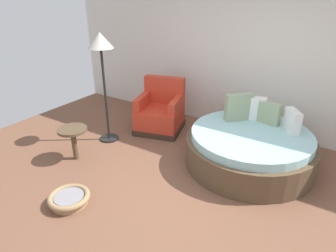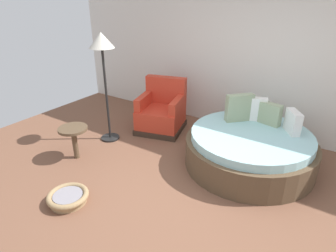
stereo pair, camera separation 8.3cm
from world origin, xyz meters
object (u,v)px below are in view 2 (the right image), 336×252
round_daybed (250,148)px  red_armchair (162,112)px  pet_basket (68,197)px  floor_lamp (102,51)px  side_table (73,133)px

round_daybed → red_armchair: bearing=170.4°
pet_basket → round_daybed: bearing=53.3°
red_armchair → pet_basket: (0.24, -2.39, -0.26)m
round_daybed → red_armchair: size_ratio=1.93×
round_daybed → floor_lamp: 2.70m
red_armchair → pet_basket: red_armchair is taller
round_daybed → pet_basket: 2.61m
round_daybed → floor_lamp: floor_lamp is taller
red_armchair → floor_lamp: size_ratio=0.54×
floor_lamp → red_armchair: bearing=57.6°
side_table → floor_lamp: 1.35m
pet_basket → side_table: 1.14m
side_table → floor_lamp: floor_lamp is taller
floor_lamp → round_daybed: bearing=13.0°
red_armchair → floor_lamp: bearing=-122.4°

